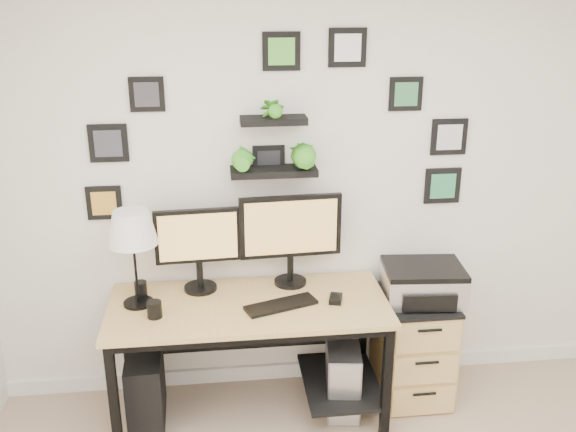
{
  "coord_description": "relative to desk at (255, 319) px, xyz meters",
  "views": [
    {
      "loc": [
        -0.64,
        -1.65,
        2.48
      ],
      "look_at": [
        -0.23,
        1.83,
        1.2
      ],
      "focal_mm": 40.0,
      "sensor_mm": 36.0,
      "label": 1
    }
  ],
  "objects": [
    {
      "name": "monitor_right",
      "position": [
        0.23,
        0.19,
        0.46
      ],
      "size": [
        0.61,
        0.21,
        0.56
      ],
      "color": "black",
      "rests_on": "desk"
    },
    {
      "name": "desk",
      "position": [
        0.0,
        0.0,
        0.0
      ],
      "size": [
        1.6,
        0.7,
        0.75
      ],
      "color": "tan",
      "rests_on": "ground"
    },
    {
      "name": "table_lamp",
      "position": [
        -0.66,
        0.03,
        0.58
      ],
      "size": [
        0.28,
        0.28,
        0.56
      ],
      "color": "black",
      "rests_on": "desk"
    },
    {
      "name": "monitor_left",
      "position": [
        -0.31,
        0.17,
        0.42
      ],
      "size": [
        0.5,
        0.21,
        0.51
      ],
      "color": "black",
      "rests_on": "desk"
    },
    {
      "name": "room",
      "position": [
        0.44,
        0.32,
        -0.58
      ],
      "size": [
        4.0,
        4.0,
        4.0
      ],
      "color": "tan",
      "rests_on": "ground"
    },
    {
      "name": "pc_tower_black",
      "position": [
        -0.66,
        -0.02,
        -0.4
      ],
      "size": [
        0.22,
        0.46,
        0.46
      ],
      "primitive_type": "cube",
      "rotation": [
        0.0,
        0.0,
        0.04
      ],
      "color": "black",
      "rests_on": "ground"
    },
    {
      "name": "mouse",
      "position": [
        0.46,
        -0.07,
        0.14
      ],
      "size": [
        0.1,
        0.12,
        0.03
      ],
      "primitive_type": "cube",
      "rotation": [
        0.0,
        0.0,
        -0.28
      ],
      "color": "black",
      "rests_on": "desk"
    },
    {
      "name": "pen_cup",
      "position": [
        -0.66,
        0.13,
        0.17
      ],
      "size": [
        0.07,
        0.07,
        0.09
      ],
      "primitive_type": "cylinder",
      "color": "black",
      "rests_on": "desk"
    },
    {
      "name": "file_cabinet",
      "position": [
        0.99,
        0.06,
        -0.29
      ],
      "size": [
        0.43,
        0.53,
        0.67
      ],
      "color": "tan",
      "rests_on": "ground"
    },
    {
      "name": "wall_decor",
      "position": [
        0.18,
        0.26,
        1.03
      ],
      "size": [
        2.26,
        0.18,
        1.07
      ],
      "color": "black",
      "rests_on": "ground"
    },
    {
      "name": "pc_tower_grey",
      "position": [
        0.53,
        -0.02,
        -0.41
      ],
      "size": [
        0.25,
        0.46,
        0.44
      ],
      "color": "gray",
      "rests_on": "ground"
    },
    {
      "name": "printer",
      "position": [
        1.02,
        0.05,
        0.15
      ],
      "size": [
        0.5,
        0.41,
        0.21
      ],
      "color": "silver",
      "rests_on": "file_cabinet"
    },
    {
      "name": "mug",
      "position": [
        -0.56,
        -0.13,
        0.17
      ],
      "size": [
        0.08,
        0.08,
        0.09
      ],
      "primitive_type": "cylinder",
      "color": "black",
      "rests_on": "desk"
    },
    {
      "name": "keyboard",
      "position": [
        0.14,
        -0.1,
        0.13
      ],
      "size": [
        0.43,
        0.26,
        0.02
      ],
      "primitive_type": "cube",
      "rotation": [
        0.0,
        0.0,
        0.33
      ],
      "color": "black",
      "rests_on": "desk"
    }
  ]
}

